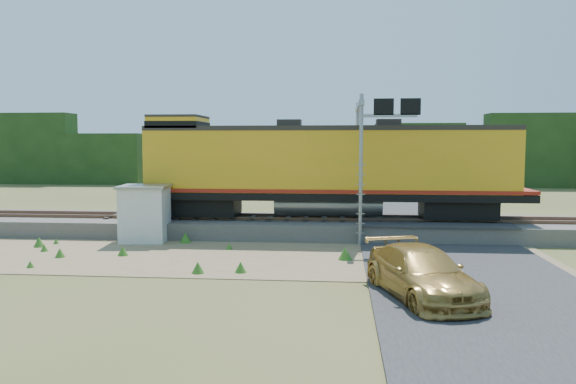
# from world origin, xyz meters

# --- Properties ---
(ground) EXTENTS (140.00, 140.00, 0.00)m
(ground) POSITION_xyz_m (0.00, 0.00, 0.00)
(ground) COLOR #475123
(ground) RESTS_ON ground
(ballast) EXTENTS (70.00, 5.00, 0.80)m
(ballast) POSITION_xyz_m (0.00, 6.00, 0.40)
(ballast) COLOR slate
(ballast) RESTS_ON ground
(rails) EXTENTS (70.00, 1.54, 0.16)m
(rails) POSITION_xyz_m (0.00, 6.00, 0.88)
(rails) COLOR brown
(rails) RESTS_ON ballast
(dirt_shoulder) EXTENTS (26.00, 8.00, 0.03)m
(dirt_shoulder) POSITION_xyz_m (-2.00, 0.50, 0.01)
(dirt_shoulder) COLOR #8C7754
(dirt_shoulder) RESTS_ON ground
(road) EXTENTS (7.00, 66.00, 0.86)m
(road) POSITION_xyz_m (7.00, 0.74, 0.09)
(road) COLOR #38383A
(road) RESTS_ON ground
(tree_line_north) EXTENTS (130.00, 3.00, 6.50)m
(tree_line_north) POSITION_xyz_m (0.00, 38.00, 3.07)
(tree_line_north) COLOR #193513
(tree_line_north) RESTS_ON ground
(weed_clumps) EXTENTS (15.00, 6.20, 0.56)m
(weed_clumps) POSITION_xyz_m (-3.50, 0.10, 0.00)
(weed_clumps) COLOR #336B1E
(weed_clumps) RESTS_ON ground
(locomotive) EXTENTS (19.28, 2.94, 4.97)m
(locomotive) POSITION_xyz_m (1.71, 6.00, 3.41)
(locomotive) COLOR black
(locomotive) RESTS_ON rails
(shed) EXTENTS (2.41, 2.41, 2.62)m
(shed) POSITION_xyz_m (-6.44, 3.42, 1.33)
(shed) COLOR silver
(shed) RESTS_ON ground
(signal_gantry) EXTENTS (2.66, 6.20, 6.71)m
(signal_gantry) POSITION_xyz_m (3.82, 5.35, 5.06)
(signal_gantry) COLOR gray
(signal_gantry) RESTS_ON ground
(car) EXTENTS (3.47, 5.50, 1.49)m
(car) POSITION_xyz_m (5.00, -5.13, 0.74)
(car) COLOR #AD8840
(car) RESTS_ON ground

